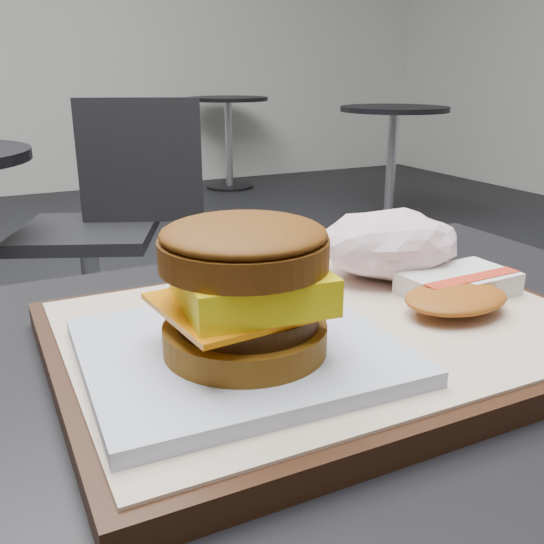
{
  "coord_description": "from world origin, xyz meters",
  "views": [
    {
      "loc": [
        -0.17,
        -0.29,
        0.96
      ],
      "look_at": [
        0.0,
        0.05,
        0.83
      ],
      "focal_mm": 40.0,
      "sensor_mm": 36.0,
      "label": 1
    }
  ],
  "objects_px": {
    "breakfast_sandwich": "(243,303)",
    "crumpled_wrapper": "(390,244)",
    "serving_tray": "(326,335)",
    "neighbor_chair": "(107,216)",
    "hash_brown": "(457,290)"
  },
  "relations": [
    {
      "from": "serving_tray",
      "to": "breakfast_sandwich",
      "type": "height_order",
      "value": "breakfast_sandwich"
    },
    {
      "from": "hash_brown",
      "to": "neighbor_chair",
      "type": "height_order",
      "value": "neighbor_chair"
    },
    {
      "from": "breakfast_sandwich",
      "to": "hash_brown",
      "type": "relative_size",
      "value": 1.61
    },
    {
      "from": "serving_tray",
      "to": "neighbor_chair",
      "type": "xyz_separation_m",
      "value": [
        0.16,
        1.63,
        -0.27
      ]
    },
    {
      "from": "breakfast_sandwich",
      "to": "crumpled_wrapper",
      "type": "distance_m",
      "value": 0.21
    },
    {
      "from": "hash_brown",
      "to": "neighbor_chair",
      "type": "xyz_separation_m",
      "value": [
        0.05,
        1.64,
        -0.29
      ]
    },
    {
      "from": "breakfast_sandwich",
      "to": "neighbor_chair",
      "type": "xyz_separation_m",
      "value": [
        0.24,
        1.66,
        -0.32
      ]
    },
    {
      "from": "hash_brown",
      "to": "crumpled_wrapper",
      "type": "height_order",
      "value": "crumpled_wrapper"
    },
    {
      "from": "breakfast_sandwich",
      "to": "neighbor_chair",
      "type": "height_order",
      "value": "breakfast_sandwich"
    },
    {
      "from": "hash_brown",
      "to": "crumpled_wrapper",
      "type": "distance_m",
      "value": 0.08
    },
    {
      "from": "serving_tray",
      "to": "hash_brown",
      "type": "distance_m",
      "value": 0.11
    },
    {
      "from": "serving_tray",
      "to": "neighbor_chair",
      "type": "distance_m",
      "value": 1.66
    },
    {
      "from": "serving_tray",
      "to": "hash_brown",
      "type": "xyz_separation_m",
      "value": [
        0.11,
        -0.01,
        0.02
      ]
    },
    {
      "from": "hash_brown",
      "to": "crumpled_wrapper",
      "type": "xyz_separation_m",
      "value": [
        -0.01,
        0.08,
        0.02
      ]
    },
    {
      "from": "breakfast_sandwich",
      "to": "crumpled_wrapper",
      "type": "height_order",
      "value": "breakfast_sandwich"
    }
  ]
}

